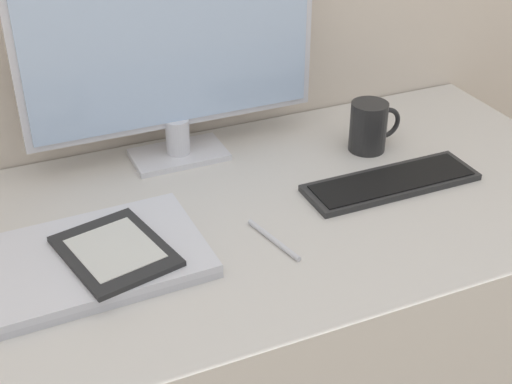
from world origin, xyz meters
The scene contains 7 objects.
desk centered at (0.00, 0.22, 0.35)m, with size 1.37×0.66×0.70m.
monitor centered at (-0.05, 0.46, 0.93)m, with size 0.58×0.11×0.43m.
keyboard centered at (0.28, 0.19, 0.71)m, with size 0.34×0.11×0.01m.
laptop centered at (-0.28, 0.17, 0.72)m, with size 0.35×0.24×0.02m.
ereader centered at (-0.26, 0.15, 0.73)m, with size 0.18×0.21×0.01m.
coffee_mug centered at (0.32, 0.33, 0.76)m, with size 0.11×0.08×0.10m.
pen centered at (0.00, 0.11, 0.71)m, with size 0.04×0.13×0.01m.
Camera 1 is at (-0.41, -0.76, 1.39)m, focal length 50.00 mm.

